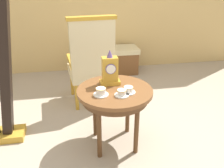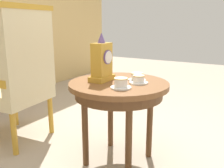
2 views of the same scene
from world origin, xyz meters
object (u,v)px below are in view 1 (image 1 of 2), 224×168
object	(u,v)px
side_table	(115,96)
teacup_left	(101,92)
harp	(0,74)
window_bench	(111,60)
teacup_center	(128,90)
armchair	(91,60)
teacup_right	(122,93)
mantel_clock	(110,71)

from	to	relation	value
side_table	teacup_left	distance (m)	0.20
harp	window_bench	distance (m)	2.13
teacup_center	window_bench	size ratio (longest dim) A/B	0.14
side_table	armchair	world-z (taller)	armchair
teacup_center	harp	bearing A→B (deg)	161.91
teacup_right	harp	size ratio (longest dim) A/B	0.07
armchair	side_table	bearing A→B (deg)	-81.39
mantel_clock	window_bench	xyz separation A→B (m)	(0.31, 1.76, -0.51)
side_table	teacup_center	xyz separation A→B (m)	(0.11, -0.09, 0.10)
teacup_right	armchair	world-z (taller)	armchair
side_table	teacup_left	world-z (taller)	teacup_left
teacup_center	armchair	xyz separation A→B (m)	(-0.24, 0.96, -0.04)
teacup_left	teacup_right	distance (m)	0.18
armchair	window_bench	world-z (taller)	armchair
mantel_clock	harp	world-z (taller)	harp
side_table	harp	bearing A→B (deg)	164.66
harp	window_bench	world-z (taller)	harp
teacup_right	window_bench	xyz separation A→B (m)	(0.25, 2.02, -0.40)
window_bench	harp	bearing A→B (deg)	-129.64
mantel_clock	side_table	bearing A→B (deg)	-78.96
mantel_clock	window_bench	bearing A→B (deg)	79.93
window_bench	mantel_clock	bearing A→B (deg)	-100.07
armchair	harp	size ratio (longest dim) A/B	0.65
mantel_clock	window_bench	size ratio (longest dim) A/B	0.37
mantel_clock	teacup_right	bearing A→B (deg)	-76.88
mantel_clock	teacup_left	bearing A→B (deg)	-118.12
mantel_clock	armchair	size ratio (longest dim) A/B	0.29
harp	window_bench	size ratio (longest dim) A/B	1.94
harp	teacup_center	bearing A→B (deg)	-18.09
side_table	armchair	xyz separation A→B (m)	(-0.13, 0.87, 0.06)
side_table	window_bench	world-z (taller)	side_table
teacup_left	window_bench	xyz separation A→B (m)	(0.43, 1.98, -0.41)
teacup_right	harp	world-z (taller)	harp
armchair	teacup_left	bearing A→B (deg)	-90.48
armchair	harp	distance (m)	1.08
teacup_right	window_bench	bearing A→B (deg)	82.85
mantel_clock	armchair	xyz separation A→B (m)	(-0.11, 0.75, -0.14)
harp	mantel_clock	bearing A→B (deg)	-9.08
window_bench	teacup_center	bearing A→B (deg)	-95.32
teacup_right	harp	distance (m)	1.15
side_table	mantel_clock	world-z (taller)	mantel_clock
side_table	harp	world-z (taller)	harp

